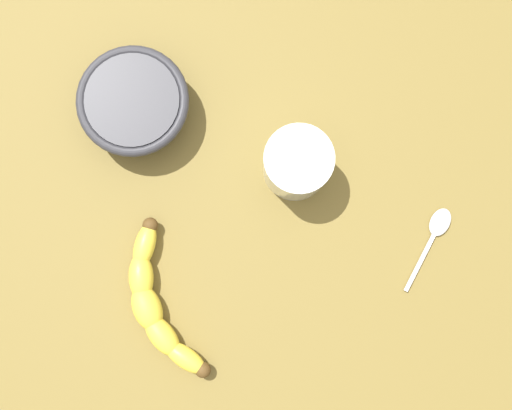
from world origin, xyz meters
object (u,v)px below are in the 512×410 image
banana (155,305)px  ceramic_bowl (135,104)px  smoothie_glass (297,165)px  teaspoon (438,227)px

banana → ceramic_bowl: (-22.53, 8.14, 1.51)cm
smoothie_glass → teaspoon: (14.02, 12.46, -3.54)cm
banana → ceramic_bowl: bearing=165.3°
teaspoon → ceramic_bowl: bearing=96.1°
teaspoon → banana: bearing=133.0°
smoothie_glass → banana: bearing=-71.4°
banana → ceramic_bowl: size_ratio=1.51×
banana → teaspoon: bearing=84.6°
ceramic_bowl → teaspoon: size_ratio=1.34×
ceramic_bowl → teaspoon: 39.44cm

